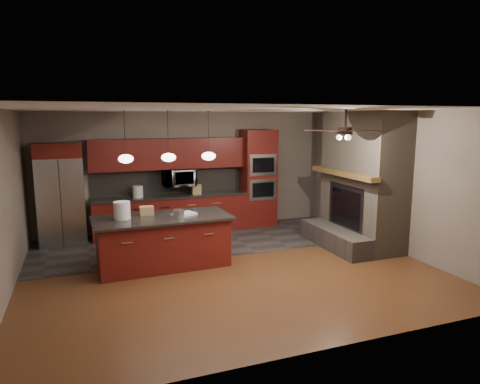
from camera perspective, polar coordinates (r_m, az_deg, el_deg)
name	(u,v)px	position (r m, az deg, el deg)	size (l,w,h in m)	color
ground	(229,268)	(7.82, -1.49, -10.06)	(7.00, 7.00, 0.00)	#57321A
ceiling	(228,110)	(7.35, -1.59, 10.92)	(7.00, 6.00, 0.02)	white
back_wall	(188,171)	(10.31, -6.96, 2.75)	(7.00, 0.02, 2.80)	gray
right_wall	(392,181)	(9.20, 19.57, 1.39)	(0.02, 6.00, 2.80)	gray
left_wall	(3,205)	(7.16, -29.09, -1.57)	(0.02, 6.00, 2.80)	gray
slate_tile_patch	(202,241)	(9.46, -5.06, -6.51)	(7.00, 2.40, 0.01)	#353230
fireplace_column	(360,184)	(9.24, 15.74, 0.98)	(1.30, 2.10, 2.80)	brown
back_cabinetry	(171,195)	(10.04, -9.19, -0.42)	(3.59, 0.64, 2.20)	#5B1510
oven_tower	(258,178)	(10.58, 2.45, 1.85)	(0.80, 0.63, 2.38)	#5B1510
microwave	(179,177)	(10.03, -8.14, 1.94)	(0.73, 0.41, 0.50)	silver
refrigerator	(61,195)	(9.72, -22.75, -0.31)	(0.93, 0.75, 2.16)	silver
kitchen_island	(163,241)	(7.89, -10.20, -6.49)	(2.45, 1.18, 0.92)	#5B1510
white_bucket	(122,210)	(7.73, -15.46, -2.38)	(0.29, 0.29, 0.31)	silver
paint_can	(179,213)	(7.69, -8.18, -2.84)	(0.20, 0.20, 0.13)	#A2A2A6
paint_tray	(184,214)	(7.83, -7.48, -2.94)	(0.41, 0.28, 0.04)	silver
cardboard_box	(146,211)	(7.97, -12.36, -2.43)	(0.25, 0.18, 0.16)	#95774D
counter_bucket	(138,192)	(9.86, -13.47, 0.05)	(0.23, 0.23, 0.26)	silver
counter_box	(196,189)	(10.06, -5.84, 0.37)	(0.21, 0.16, 0.23)	#9E8651
pendant_left	(126,159)	(7.72, -14.98, 4.33)	(0.26, 0.26, 0.92)	black
pendant_center	(169,157)	(7.83, -9.50, 4.60)	(0.26, 0.26, 0.92)	black
pendant_right	(209,156)	(8.01, -4.21, 4.82)	(0.26, 0.26, 0.92)	black
ceiling_fan	(345,130)	(7.45, 13.86, 7.99)	(1.27, 1.33, 0.41)	black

